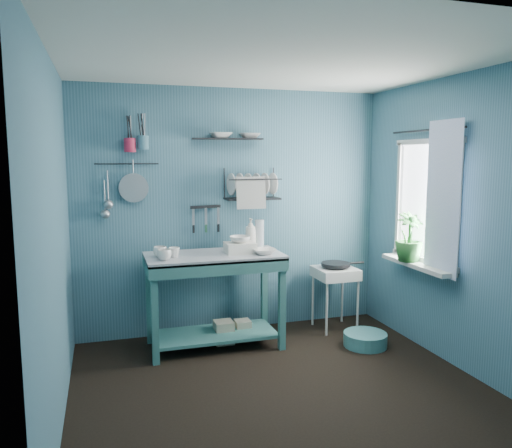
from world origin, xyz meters
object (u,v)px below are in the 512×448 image
object	(u,v)px
soap_bottle	(251,233)
storage_tin_small	(243,330)
colander	(134,188)
utensil_cup_magenta	(130,145)
utensil_cup_teal	(143,143)
potted_plant	(409,237)
storage_tin_large	(224,332)
wash_tub	(240,248)
hotplate_stand	(335,298)
mug_left	(164,255)
water_bottle	(260,233)
mug_right	(160,252)
frying_pan	(336,264)
work_counter	(214,300)
floor_basin	(365,339)
dish_rack	(252,184)
mug_mid	(174,252)

from	to	relation	value
soap_bottle	storage_tin_small	size ratio (longest dim) A/B	1.49
colander	utensil_cup_magenta	bearing A→B (deg)	-129.02
utensil_cup_teal	potted_plant	size ratio (longest dim) A/B	0.28
storage_tin_large	colander	bearing A→B (deg)	156.25
wash_tub	hotplate_stand	size ratio (longest dim) A/B	0.43
mug_left	water_bottle	bearing A→B (deg)	20.81
mug_right	hotplate_stand	size ratio (longest dim) A/B	0.19
frying_pan	storage_tin_large	world-z (taller)	frying_pan
mug_right	potted_plant	distance (m)	2.33
storage_tin_small	water_bottle	bearing A→B (deg)	32.47
storage_tin_large	hotplate_stand	bearing A→B (deg)	3.15
mug_right	wash_tub	xyz separation A→B (m)	(0.75, -0.02, 0.00)
mug_right	utensil_cup_magenta	xyz separation A→B (m)	(-0.22, 0.37, 0.97)
mug_right	storage_tin_small	world-z (taller)	mug_right
work_counter	storage_tin_large	bearing A→B (deg)	25.37
soap_bottle	storage_tin_large	xyz separation A→B (m)	(-0.32, -0.15, -0.94)
work_counter	frying_pan	size ratio (longest dim) A/B	4.25
water_bottle	floor_basin	xyz separation A→B (m)	(0.86, -0.65, -0.98)
work_counter	dish_rack	bearing A→B (deg)	32.79
mug_left	mug_mid	size ratio (longest dim) A/B	1.23
wash_tub	utensil_cup_teal	xyz separation A→B (m)	(-0.85, 0.39, 0.99)
work_counter	water_bottle	world-z (taller)	water_bottle
hotplate_stand	utensil_cup_magenta	distance (m)	2.60
mug_left	dish_rack	size ratio (longest dim) A/B	0.22
dish_rack	utensil_cup_magenta	bearing A→B (deg)	176.05
water_bottle	storage_tin_small	distance (m)	0.98
hotplate_stand	water_bottle	bearing A→B (deg)	178.77
dish_rack	storage_tin_large	bearing A→B (deg)	-145.76
mug_mid	water_bottle	distance (m)	0.95
utensil_cup_magenta	potted_plant	xyz separation A→B (m)	(2.48, -0.89, -0.86)
utensil_cup_magenta	storage_tin_small	bearing A→B (deg)	-15.85
utensil_cup_teal	floor_basin	distance (m)	2.85
soap_bottle	hotplate_stand	bearing A→B (deg)	-5.22
water_bottle	utensil_cup_teal	world-z (taller)	utensil_cup_teal
hotplate_stand	storage_tin_large	world-z (taller)	hotplate_stand
water_bottle	storage_tin_large	distance (m)	1.04
work_counter	storage_tin_small	world-z (taller)	work_counter
soap_bottle	storage_tin_small	world-z (taller)	soap_bottle
dish_rack	utensil_cup_teal	size ratio (longest dim) A/B	4.23
dish_rack	colander	size ratio (longest dim) A/B	1.96
work_counter	mug_right	world-z (taller)	mug_right
soap_bottle	colander	bearing A→B (deg)	169.87
mug_mid	frying_pan	world-z (taller)	mug_mid
soap_bottle	utensil_cup_magenta	distance (m)	1.44
wash_tub	utensil_cup_teal	size ratio (longest dim) A/B	2.15
mug_left	potted_plant	bearing A→B (deg)	-9.06
dish_rack	floor_basin	xyz separation A→B (m)	(0.91, -0.75, -1.47)
mug_right	utensil_cup_magenta	bearing A→B (deg)	120.52
utensil_cup_magenta	utensil_cup_teal	xyz separation A→B (m)	(0.12, 0.00, 0.02)
water_bottle	colander	size ratio (longest dim) A/B	1.00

